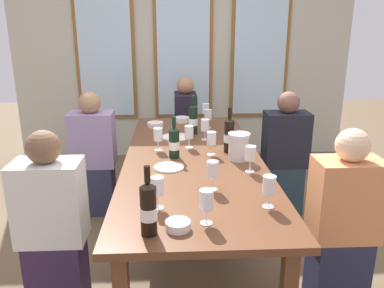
{
  "coord_description": "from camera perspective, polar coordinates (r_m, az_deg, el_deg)",
  "views": [
    {
      "loc": [
        -0.14,
        -2.65,
        1.65
      ],
      "look_at": [
        0.0,
        0.15,
        0.79
      ],
      "focal_mm": 36.43,
      "sensor_mm": 36.0,
      "label": 1
    }
  ],
  "objects": [
    {
      "name": "wine_glass_10",
      "position": [
        1.85,
        2.14,
        -8.38
      ],
      "size": [
        0.07,
        0.07,
        0.17
      ],
      "color": "white",
      "rests_on": "dining_table"
    },
    {
      "name": "white_plate_0",
      "position": [
        3.28,
        -2.35,
        1.04
      ],
      "size": [
        0.24,
        0.24,
        0.01
      ],
      "primitive_type": "cylinder",
      "color": "white",
      "rests_on": "dining_table"
    },
    {
      "name": "wine_glass_6",
      "position": [
        2.81,
        2.87,
        0.68
      ],
      "size": [
        0.07,
        0.07,
        0.17
      ],
      "color": "white",
      "rests_on": "dining_table"
    },
    {
      "name": "wine_glass_4",
      "position": [
        2.0,
        -5.09,
        -6.35
      ],
      "size": [
        0.07,
        0.07,
        0.17
      ],
      "color": "white",
      "rests_on": "dining_table"
    },
    {
      "name": "seated_person_0",
      "position": [
        2.44,
        -19.71,
        -11.48
      ],
      "size": [
        0.38,
        0.24,
        1.11
      ],
      "color": "#322141",
      "rests_on": "ground"
    },
    {
      "name": "wine_glass_3",
      "position": [
        2.97,
        -0.44,
        1.68
      ],
      "size": [
        0.07,
        0.07,
        0.17
      ],
      "color": "white",
      "rests_on": "dining_table"
    },
    {
      "name": "wine_bottle_0",
      "position": [
        1.77,
        -6.4,
        -9.36
      ],
      "size": [
        0.08,
        0.08,
        0.33
      ],
      "color": "black",
      "rests_on": "dining_table"
    },
    {
      "name": "dining_table",
      "position": [
        2.83,
        0.15,
        -3.12
      ],
      "size": [
        0.97,
        2.45,
        0.74
      ],
      "color": "brown",
      "rests_on": "ground"
    },
    {
      "name": "wine_glass_11",
      "position": [
        3.82,
        2.01,
        5.09
      ],
      "size": [
        0.07,
        0.07,
        0.17
      ],
      "color": "white",
      "rests_on": "dining_table"
    },
    {
      "name": "ground_plane",
      "position": [
        3.13,
        0.14,
        -14.77
      ],
      "size": [
        12.0,
        12.0,
        0.0
      ],
      "primitive_type": "plane",
      "color": "brown"
    },
    {
      "name": "seated_person_3",
      "position": [
        3.55,
        13.4,
        -1.85
      ],
      "size": [
        0.38,
        0.24,
        1.11
      ],
      "color": "#233743",
      "rests_on": "ground"
    },
    {
      "name": "wine_glass_0",
      "position": [
        2.99,
        5.62,
        1.66
      ],
      "size": [
        0.07,
        0.07,
        0.17
      ],
      "color": "white",
      "rests_on": "dining_table"
    },
    {
      "name": "wine_glass_2",
      "position": [
        2.92,
        -4.99,
        1.33
      ],
      "size": [
        0.07,
        0.07,
        0.17
      ],
      "color": "white",
      "rests_on": "dining_table"
    },
    {
      "name": "tasting_bowl_0",
      "position": [
        1.85,
        -2.07,
        -11.8
      ],
      "size": [
        0.12,
        0.12,
        0.04
      ],
      "primitive_type": "cylinder",
      "color": "white",
      "rests_on": "dining_table"
    },
    {
      "name": "wine_glass_9",
      "position": [
        2.51,
        8.56,
        -1.45
      ],
      "size": [
        0.07,
        0.07,
        0.17
      ],
      "color": "white",
      "rests_on": "dining_table"
    },
    {
      "name": "wine_bottle_2",
      "position": [
        2.76,
        -2.63,
        0.26
      ],
      "size": [
        0.08,
        0.08,
        0.3
      ],
      "color": "black",
      "rests_on": "dining_table"
    },
    {
      "name": "wine_glass_8",
      "position": [
        3.19,
        1.92,
        2.65
      ],
      "size": [
        0.07,
        0.07,
        0.17
      ],
      "color": "white",
      "rests_on": "dining_table"
    },
    {
      "name": "seated_person_1",
      "position": [
        2.5,
        21.17,
        -10.96
      ],
      "size": [
        0.38,
        0.24,
        1.11
      ],
      "color": "#252841",
      "rests_on": "ground"
    },
    {
      "name": "seated_person_2",
      "position": [
        3.56,
        -14.17,
        -1.89
      ],
      "size": [
        0.38,
        0.24,
        1.11
      ],
      "color": "#2B2D44",
      "rests_on": "ground"
    },
    {
      "name": "metal_pitcher",
      "position": [
        2.74,
        6.86,
        -0.33
      ],
      "size": [
        0.16,
        0.16,
        0.19
      ],
      "color": "silver",
      "rests_on": "dining_table"
    },
    {
      "name": "white_plate_1",
      "position": [
        2.59,
        -3.39,
        -3.41
      ],
      "size": [
        0.2,
        0.2,
        0.01
      ],
      "primitive_type": "cylinder",
      "color": "white",
      "rests_on": "dining_table"
    },
    {
      "name": "wine_bottle_3",
      "position": [
        3.37,
        0.2,
        3.68
      ],
      "size": [
        0.08,
        0.08,
        0.33
      ],
      "color": "black",
      "rests_on": "dining_table"
    },
    {
      "name": "back_wall_with_windows",
      "position": [
        4.94,
        -1.3,
        14.76
      ],
      "size": [
        4.17,
        0.1,
        2.9
      ],
      "color": "#B8B8A2",
      "rests_on": "ground"
    },
    {
      "name": "tasting_bowl_2",
      "position": [
        3.8,
        -1.48,
        3.59
      ],
      "size": [
        0.14,
        0.14,
        0.05
      ],
      "primitive_type": "cylinder",
      "color": "white",
      "rests_on": "dining_table"
    },
    {
      "name": "seated_person_4",
      "position": [
        4.38,
        -0.95,
        2.21
      ],
      "size": [
        0.24,
        0.38,
        1.11
      ],
      "color": "#2D3936",
      "rests_on": "ground"
    },
    {
      "name": "tasting_bowl_1",
      "position": [
        3.64,
        -5.39,
        2.88
      ],
      "size": [
        0.15,
        0.15,
        0.04
      ],
      "primitive_type": "cylinder",
      "color": "white",
      "rests_on": "dining_table"
    },
    {
      "name": "wine_glass_5",
      "position": [
        3.56,
        2.34,
        4.19
      ],
      "size": [
        0.07,
        0.07,
        0.17
      ],
      "color": "white",
      "rests_on": "dining_table"
    },
    {
      "name": "wine_glass_7",
      "position": [
        2.05,
        11.24,
        -5.99
      ],
      "size": [
        0.07,
        0.07,
        0.17
      ],
      "color": "white",
      "rests_on": "dining_table"
    },
    {
      "name": "wine_bottle_1",
      "position": [
        2.89,
        5.46,
        1.33
      ],
      "size": [
        0.08,
        0.08,
        0.34
      ],
      "color": "black",
      "rests_on": "dining_table"
    },
    {
      "name": "wine_glass_1",
      "position": [
        2.22,
        3.04,
        -3.83
      ],
      "size": [
        0.07,
        0.07,
        0.17
      ],
      "color": "white",
      "rests_on": "dining_table"
    }
  ]
}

